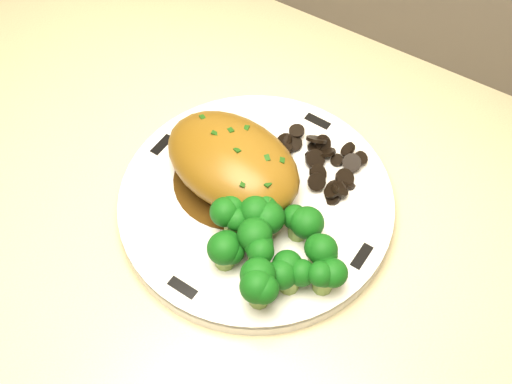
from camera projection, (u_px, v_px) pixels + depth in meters
The scene contains 10 objects.
counter at pixel (68, 262), 1.09m from camera, with size 2.02×0.67×0.99m.
plate at pixel (256, 203), 0.63m from camera, with size 0.27×0.27×0.02m, color white.
rim_accent_0 at pixel (362, 256), 0.59m from camera, with size 0.03×0.01×0.00m, color black.
rim_accent_1 at pixel (318, 121), 0.68m from camera, with size 0.03×0.01×0.00m, color black.
rim_accent_2 at pixel (162, 145), 0.66m from camera, with size 0.03×0.01×0.00m, color black.
rim_accent_3 at pixel (183, 288), 0.57m from camera, with size 0.03×0.01×0.00m, color black.
gravy_pool at pixel (233, 179), 0.64m from camera, with size 0.12×0.12×0.00m, color #3C250A.
chicken_breast at pixel (235, 167), 0.61m from camera, with size 0.16×0.12×0.06m.
mushroom_pile at pixel (315, 167), 0.64m from camera, with size 0.08×0.06×0.02m.
broccoli_florets at pixel (274, 249), 0.57m from camera, with size 0.12×0.10×0.04m.
Camera 1 is at (0.63, 1.40, 1.41)m, focal length 45.00 mm.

